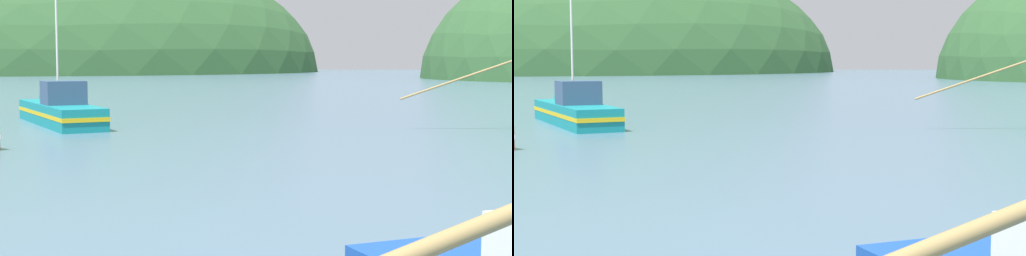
% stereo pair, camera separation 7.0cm
% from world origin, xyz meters
% --- Properties ---
extents(fishing_boat_teal, '(8.41, 11.65, 7.94)m').
position_xyz_m(fishing_boat_teal, '(-20.33, 47.82, 0.80)').
color(fishing_boat_teal, '#147F84').
rests_on(fishing_boat_teal, ground).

